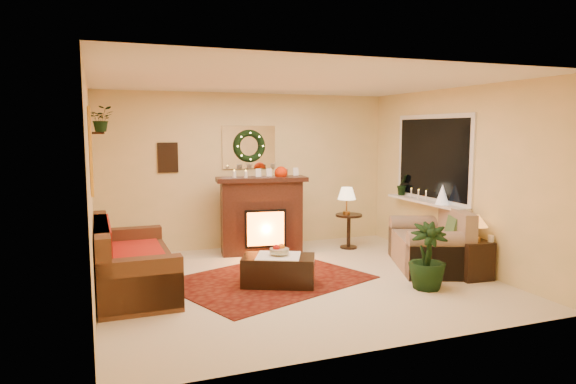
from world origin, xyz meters
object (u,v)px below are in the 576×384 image
object	(u,v)px
sofa	(134,256)
end_table_square	(473,259)
loveseat	(428,238)
coffee_table	(279,269)
fireplace	(261,220)
side_table_round	(349,229)

from	to	relation	value
sofa	end_table_square	size ratio (longest dim) A/B	3.98
loveseat	coffee_table	distance (m)	2.37
loveseat	coffee_table	xyz separation A→B (m)	(-2.35, -0.10, -0.21)
sofa	fireplace	distance (m)	2.45
coffee_table	sofa	bearing A→B (deg)	-169.66
sofa	coffee_table	size ratio (longest dim) A/B	2.23
fireplace	coffee_table	distance (m)	1.81
sofa	coffee_table	distance (m)	1.82
coffee_table	fireplace	bearing A→B (deg)	104.36
fireplace	end_table_square	world-z (taller)	fireplace
sofa	coffee_table	world-z (taller)	sofa
sofa	side_table_round	distance (m)	3.73
side_table_round	coffee_table	bearing A→B (deg)	-139.17
sofa	fireplace	world-z (taller)	fireplace
coffee_table	loveseat	bearing A→B (deg)	27.35
fireplace	coffee_table	size ratio (longest dim) A/B	1.40
side_table_round	coffee_table	size ratio (longest dim) A/B	0.64
fireplace	end_table_square	xyz separation A→B (m)	(2.23, -2.36, -0.28)
loveseat	sofa	bearing A→B (deg)	-163.68
loveseat	side_table_round	distance (m)	1.57
coffee_table	end_table_square	bearing A→B (deg)	11.47
sofa	side_table_round	world-z (taller)	sofa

